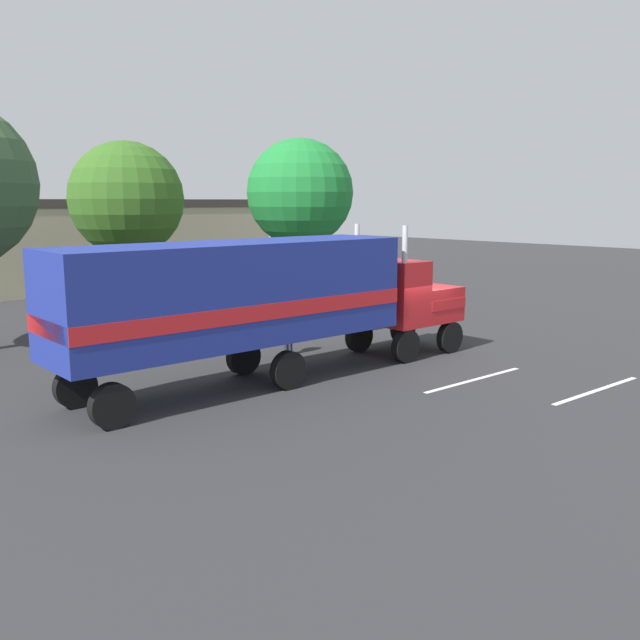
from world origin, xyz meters
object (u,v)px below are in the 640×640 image
person_bystander (287,330)px  tree_center (126,199)px  semi_truck (267,297)px  tree_right (300,193)px

person_bystander → tree_center: size_ratio=0.20×
semi_truck → tree_right: tree_right is taller
semi_truck → person_bystander: (2.67, 2.26, -1.63)m
semi_truck → person_bystander: semi_truck is taller
person_bystander → tree_center: bearing=88.2°
semi_truck → tree_right: (11.74, 11.95, 3.16)m
semi_truck → tree_right: size_ratio=1.68×
person_bystander → tree_right: size_ratio=0.19×
tree_center → person_bystander: bearing=-91.8°
tree_right → person_bystander: bearing=-133.1°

